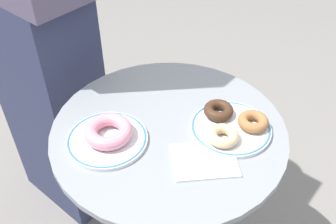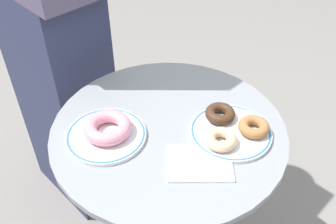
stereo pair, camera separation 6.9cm
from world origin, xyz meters
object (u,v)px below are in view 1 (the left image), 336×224
at_px(paper_napkin, 205,160).
at_px(donut_chocolate, 219,110).
at_px(person_figure, 29,10).
at_px(cafe_table, 169,188).
at_px(donut_cinnamon, 253,121).
at_px(donut_glazed, 223,136).
at_px(plate_left, 107,139).
at_px(plate_right, 231,128).
at_px(donut_pink_frosted, 108,131).

bearing_deg(paper_napkin, donut_chocolate, 66.87).
bearing_deg(paper_napkin, person_figure, 130.59).
xyz_separation_m(cafe_table, donut_cinnamon, (0.21, -0.03, 0.27)).
distance_m(cafe_table, paper_napkin, 0.29).
bearing_deg(donut_cinnamon, donut_glazed, -154.12).
bearing_deg(cafe_table, plate_left, -168.73).
xyz_separation_m(cafe_table, donut_chocolate, (0.14, 0.02, 0.27)).
relative_size(plate_right, donut_cinnamon, 2.63).
xyz_separation_m(donut_cinnamon, donut_chocolate, (-0.08, 0.05, 0.00)).
xyz_separation_m(donut_chocolate, person_figure, (-0.52, 0.38, 0.13)).
height_order(cafe_table, plate_right, plate_right).
relative_size(cafe_table, plate_left, 3.46).
height_order(donut_pink_frosted, donut_glazed, donut_pink_frosted).
relative_size(plate_left, plate_right, 0.97).
bearing_deg(donut_glazed, cafe_table, 150.49).
relative_size(plate_right, paper_napkin, 1.39).
bearing_deg(paper_napkin, cafe_table, 119.48).
xyz_separation_m(plate_right, donut_chocolate, (-0.02, 0.05, 0.02)).
relative_size(plate_right, donut_pink_frosted, 1.71).
bearing_deg(donut_pink_frosted, cafe_table, 10.08).
height_order(paper_napkin, person_figure, person_figure).
bearing_deg(donut_glazed, person_figure, 136.93).
height_order(donut_pink_frosted, person_figure, person_figure).
bearing_deg(donut_glazed, plate_right, 53.93).
distance_m(donut_cinnamon, paper_napkin, 0.17).
distance_m(donut_pink_frosted, paper_napkin, 0.25).
bearing_deg(donut_pink_frosted, paper_napkin, -23.70).
bearing_deg(donut_glazed, donut_pink_frosted, 171.08).
relative_size(plate_left, donut_pink_frosted, 1.67).
bearing_deg(cafe_table, donut_pink_frosted, -169.92).
relative_size(cafe_table, paper_napkin, 4.67).
bearing_deg(plate_left, cafe_table, 11.27).
height_order(plate_left, donut_pink_frosted, donut_pink_frosted).
relative_size(plate_right, person_figure, 0.12).
height_order(plate_left, paper_napkin, plate_left).
distance_m(plate_left, donut_pink_frosted, 0.02).
height_order(plate_right, donut_cinnamon, donut_cinnamon).
relative_size(donut_chocolate, donut_glazed, 1.00).
relative_size(donut_chocolate, paper_napkin, 0.53).
height_order(plate_left, donut_glazed, donut_glazed).
bearing_deg(plate_left, paper_napkin, -22.34).
xyz_separation_m(cafe_table, donut_glazed, (0.13, -0.07, 0.27)).
height_order(donut_pink_frosted, paper_napkin, donut_pink_frosted).
xyz_separation_m(paper_napkin, person_figure, (-0.45, 0.53, 0.15)).
bearing_deg(paper_napkin, donut_glazed, 45.27).
bearing_deg(plate_right, donut_glazed, -126.07).
bearing_deg(paper_napkin, donut_pink_frosted, 156.30).
xyz_separation_m(donut_cinnamon, person_figure, (-0.60, 0.43, 0.13)).
xyz_separation_m(donut_chocolate, donut_glazed, (-0.01, -0.10, 0.00)).
bearing_deg(donut_cinnamon, plate_left, -179.46).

